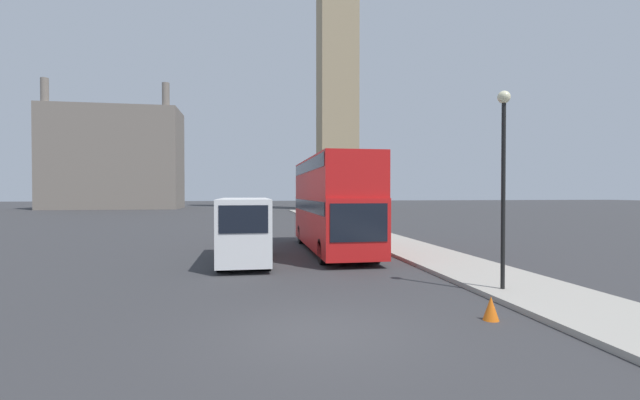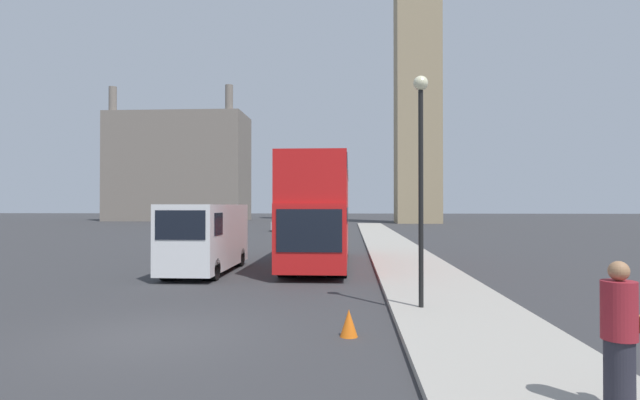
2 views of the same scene
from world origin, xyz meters
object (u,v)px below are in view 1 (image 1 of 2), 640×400
red_double_decker_bus (332,200)px  street_lamp (503,159)px  white_van (244,228)px  parked_sedan (235,212)px

red_double_decker_bus → street_lamp: (3.11, -9.49, 1.35)m
street_lamp → white_van: bearing=137.2°
white_van → street_lamp: (7.38, -6.84, 2.45)m
white_van → street_lamp: street_lamp is taller
street_lamp → red_double_decker_bus: bearing=108.2°
red_double_decker_bus → parked_sedan: 30.39m
red_double_decker_bus → parked_sedan: bearing=100.7°
white_van → parked_sedan: white_van is taller
white_van → street_lamp: 10.35m
red_double_decker_bus → street_lamp: 10.07m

